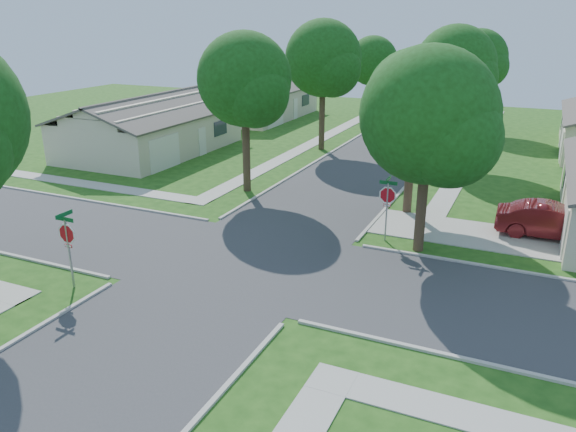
# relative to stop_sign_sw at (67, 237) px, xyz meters

# --- Properties ---
(ground) EXTENTS (100.00, 100.00, 0.00)m
(ground) POSITION_rel_stop_sign_sw_xyz_m (4.70, 4.70, -2.03)
(ground) COLOR #1D4913
(ground) RESTS_ON ground
(road_ns) EXTENTS (7.00, 100.00, 0.02)m
(road_ns) POSITION_rel_stop_sign_sw_xyz_m (4.70, 4.70, -2.03)
(road_ns) COLOR #333335
(road_ns) RESTS_ON ground
(sidewalk_ne) EXTENTS (1.20, 40.00, 0.04)m
(sidewalk_ne) POSITION_rel_stop_sign_sw_xyz_m (10.80, 30.70, -2.01)
(sidewalk_ne) COLOR #9E9B91
(sidewalk_ne) RESTS_ON ground
(sidewalk_nw) EXTENTS (1.20, 40.00, 0.04)m
(sidewalk_nw) POSITION_rel_stop_sign_sw_xyz_m (-1.40, 30.70, -2.01)
(sidewalk_nw) COLOR #9E9B91
(sidewalk_nw) RESTS_ON ground
(driveway) EXTENTS (8.80, 3.60, 0.05)m
(driveway) POSITION_rel_stop_sign_sw_xyz_m (12.60, 11.80, -2.01)
(driveway) COLOR #9E9B91
(driveway) RESTS_ON ground
(stop_sign_sw) EXTENTS (1.05, 0.80, 2.98)m
(stop_sign_sw) POSITION_rel_stop_sign_sw_xyz_m (0.00, 0.00, 0.00)
(stop_sign_sw) COLOR gray
(stop_sign_sw) RESTS_ON ground
(stop_sign_ne) EXTENTS (1.05, 0.80, 2.98)m
(stop_sign_ne) POSITION_rel_stop_sign_sw_xyz_m (9.40, 9.40, 0.00)
(stop_sign_ne) COLOR gray
(stop_sign_ne) RESTS_ON ground
(tree_e_near) EXTENTS (4.97, 4.80, 8.28)m
(tree_e_near) POSITION_rel_stop_sign_sw_xyz_m (9.45, 13.71, 3.61)
(tree_e_near) COLOR #38281C
(tree_e_near) RESTS_ON ground
(tree_e_mid) EXTENTS (5.59, 5.40, 9.21)m
(tree_e_mid) POSITION_rel_stop_sign_sw_xyz_m (9.46, 25.71, 4.22)
(tree_e_mid) COLOR #38281C
(tree_e_mid) RESTS_ON ground
(tree_e_far) EXTENTS (5.17, 5.00, 8.72)m
(tree_e_far) POSITION_rel_stop_sign_sw_xyz_m (9.45, 38.71, 3.95)
(tree_e_far) COLOR #38281C
(tree_e_far) RESTS_ON ground
(tree_w_near) EXTENTS (5.38, 5.20, 8.97)m
(tree_w_near) POSITION_rel_stop_sign_sw_xyz_m (0.06, 13.71, 4.08)
(tree_w_near) COLOR #38281C
(tree_w_near) RESTS_ON ground
(tree_w_mid) EXTENTS (5.80, 5.60, 9.56)m
(tree_w_mid) POSITION_rel_stop_sign_sw_xyz_m (0.06, 25.71, 4.46)
(tree_w_mid) COLOR #38281C
(tree_w_mid) RESTS_ON ground
(tree_w_far) EXTENTS (4.76, 4.60, 8.04)m
(tree_w_far) POSITION_rel_stop_sign_sw_xyz_m (0.05, 38.71, 3.48)
(tree_w_far) COLOR #38281C
(tree_w_far) RESTS_ON ground
(tree_ne_corner) EXTENTS (5.80, 5.60, 8.66)m
(tree_ne_corner) POSITION_rel_stop_sign_sw_xyz_m (11.06, 8.91, 3.56)
(tree_ne_corner) COLOR #38281C
(tree_ne_corner) RESTS_ON ground
(house_nw_near) EXTENTS (8.42, 13.60, 4.23)m
(house_nw_near) POSITION_rel_stop_sign_sw_xyz_m (-11.29, 19.70, -0.51)
(house_nw_near) COLOR #BAA992
(house_nw_near) RESTS_ON ground
(house_nw_far) EXTENTS (8.42, 13.60, 4.23)m
(house_nw_far) POSITION_rel_stop_sign_sw_xyz_m (-11.29, 36.70, -0.51)
(house_nw_far) COLOR #BAA992
(house_nw_far) RESTS_ON ground
(car_driveway) EXTENTS (4.88, 1.84, 1.59)m
(car_driveway) POSITION_rel_stop_sign_sw_xyz_m (16.20, 12.87, -1.24)
(car_driveway) COLOR #5B1215
(car_driveway) RESTS_ON ground
(car_curb_east) EXTENTS (2.01, 4.12, 1.35)m
(car_curb_east) POSITION_rel_stop_sign_sw_xyz_m (7.90, 33.40, -1.35)
(car_curb_east) COLOR black
(car_curb_east) RESTS_ON ground
(car_curb_west) EXTENTS (2.12, 5.07, 1.46)m
(car_curb_west) POSITION_rel_stop_sign_sw_xyz_m (3.50, 48.66, -1.30)
(car_curb_west) COLOR black
(car_curb_west) RESTS_ON ground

